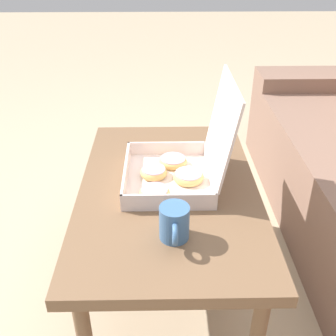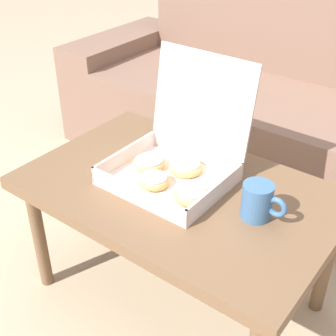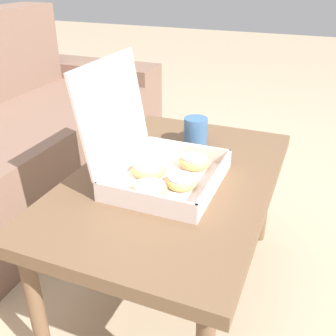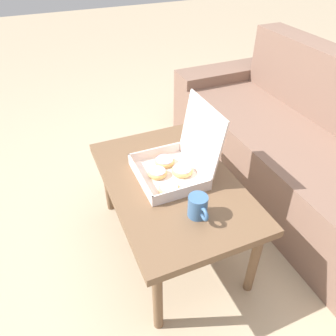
% 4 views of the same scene
% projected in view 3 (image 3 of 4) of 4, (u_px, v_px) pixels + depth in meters
% --- Properties ---
extents(ground_plane, '(12.00, 12.00, 0.00)m').
position_uv_depth(ground_plane, '(127.00, 274.00, 1.50)').
color(ground_plane, tan).
extents(coffee_table, '(0.95, 0.60, 0.46)m').
position_uv_depth(coffee_table, '(173.00, 190.00, 1.25)').
color(coffee_table, brown).
rests_on(coffee_table, ground_plane).
extents(pastry_box, '(0.35, 0.35, 0.36)m').
position_uv_depth(pastry_box, '(157.00, 162.00, 1.18)').
color(pastry_box, silver).
rests_on(pastry_box, coffee_table).
extents(coffee_mug, '(0.13, 0.08, 0.10)m').
position_uv_depth(coffee_mug, '(196.00, 131.00, 1.41)').
color(coffee_mug, '#3D6693').
rests_on(coffee_mug, coffee_table).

